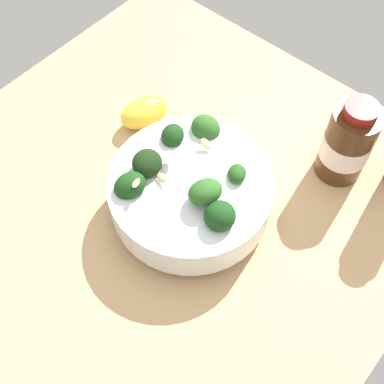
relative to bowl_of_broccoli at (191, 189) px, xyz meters
The scene contains 4 objects.
ground_plane 7.52cm from the bowl_of_broccoli, behind, with size 67.07×67.07×3.91cm, color tan.
bowl_of_broccoli is the anchor object (origin of this frame).
lemon_wedge 16.78cm from the bowl_of_broccoli, 155.77° to the left, with size 7.62×4.48×4.43cm, color yellow.
bottle_tall 21.89cm from the bowl_of_broccoli, 57.91° to the left, with size 6.66×6.66×13.21cm.
Camera 1 is at (26.64, -26.22, 59.88)cm, focal length 47.43 mm.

